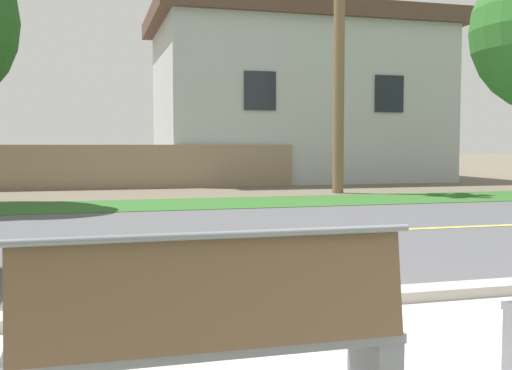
{
  "coord_description": "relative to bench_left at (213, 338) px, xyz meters",
  "views": [
    {
      "loc": [
        -1.98,
        -2.58,
        1.41
      ],
      "look_at": [
        -0.36,
        3.39,
        1.0
      ],
      "focal_mm": 43.13,
      "sensor_mm": 36.0,
      "label": 1
    }
  ],
  "objects": [
    {
      "name": "road_centre_line",
      "position": [
        1.41,
        6.18,
        -0.45
      ],
      "size": [
        48.0,
        0.14,
        0.01
      ],
      "primitive_type": "cube",
      "color": "#E0CC4C",
      "rests_on": "ground_plane"
    },
    {
      "name": "curb_edge",
      "position": [
        1.41,
        2.03,
        -0.41
      ],
      "size": [
        44.0,
        0.3,
        0.11
      ],
      "primitive_type": "cube",
      "color": "#ADA89E",
      "rests_on": "ground_plane"
    },
    {
      "name": "street_asphalt",
      "position": [
        1.41,
        6.18,
        -0.46
      ],
      "size": [
        52.0,
        8.0,
        0.01
      ],
      "primitive_type": "cube",
      "color": "#515156",
      "rests_on": "ground_plane"
    },
    {
      "name": "garden_wall",
      "position": [
        -0.45,
        17.08,
        0.24
      ],
      "size": [
        13.0,
        0.36,
        1.4
      ],
      "primitive_type": "cube",
      "color": "gray",
      "rests_on": "ground_plane"
    },
    {
      "name": "far_verge_grass",
      "position": [
        1.41,
        11.45,
        -0.45
      ],
      "size": [
        48.0,
        2.8,
        0.02
      ],
      "primitive_type": "cube",
      "color": "#2D6026",
      "rests_on": "ground_plane"
    },
    {
      "name": "house_across_street",
      "position": [
        7.35,
        20.28,
        2.79
      ],
      "size": [
        11.42,
        6.91,
        6.42
      ],
      "color": "#B7BCC1",
      "rests_on": "ground_plane"
    },
    {
      "name": "ground_plane",
      "position": [
        1.41,
        7.68,
        -0.46
      ],
      "size": [
        140.0,
        140.0,
        0.0
      ],
      "primitive_type": "plane",
      "color": "#665B4C"
    },
    {
      "name": "bench_left",
      "position": [
        0.0,
        0.0,
        0.0
      ],
      "size": [
        1.94,
        0.48,
        1.01
      ],
      "color": "slate",
      "rests_on": "ground_plane"
    }
  ]
}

